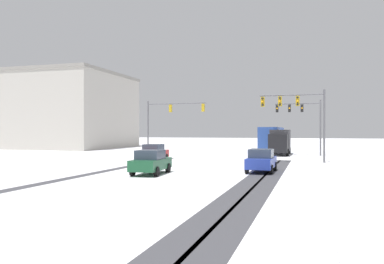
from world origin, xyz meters
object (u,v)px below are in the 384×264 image
at_px(car_dark_green_third, 151,162).
at_px(office_building_far_left_block, 43,111).
at_px(traffic_signal_near_right, 298,110).
at_px(traffic_signal_far_left, 168,116).
at_px(box_truck_delivery, 280,141).
at_px(bus_oncoming, 272,137).
at_px(car_red_lead, 154,153).
at_px(traffic_signal_far_right, 302,115).
at_px(car_blue_second, 261,160).

xyz_separation_m(car_dark_green_third, office_building_far_left_block, (-34.63, 34.30, 5.46)).
height_order(traffic_signal_near_right, office_building_far_left_block, office_building_far_left_block).
distance_m(traffic_signal_far_left, car_dark_green_third, 20.96).
height_order(car_dark_green_third, box_truck_delivery, box_truck_delivery).
height_order(traffic_signal_far_left, traffic_signal_near_right, same).
relative_size(traffic_signal_near_right, bus_oncoming, 0.59).
bearing_deg(office_building_far_left_block, car_red_lead, -37.79).
xyz_separation_m(traffic_signal_near_right, traffic_signal_far_right, (0.17, 11.80, -0.01)).
distance_m(car_red_lead, car_blue_second, 13.11).
bearing_deg(office_building_far_left_block, traffic_signal_far_right, -13.55).
height_order(car_red_lead, bus_oncoming, bus_oncoming).
bearing_deg(bus_oncoming, traffic_signal_far_right, -63.55).
height_order(car_red_lead, office_building_far_left_block, office_building_far_left_block).
bearing_deg(car_red_lead, traffic_signal_far_left, 101.72).
bearing_deg(traffic_signal_far_left, bus_oncoming, 48.79).
height_order(car_red_lead, car_blue_second, same).
bearing_deg(office_building_far_left_block, traffic_signal_far_left, -27.00).
relative_size(traffic_signal_far_left, office_building_far_left_block, 0.26).
height_order(traffic_signal_far_right, car_blue_second, traffic_signal_far_right).
relative_size(car_red_lead, car_blue_second, 1.01).
relative_size(car_blue_second, bus_oncoming, 0.37).
height_order(traffic_signal_far_right, car_dark_green_third, traffic_signal_far_right).
height_order(car_blue_second, bus_oncoming, bus_oncoming).
height_order(bus_oncoming, office_building_far_left_block, office_building_far_left_block).
distance_m(traffic_signal_near_right, bus_oncoming, 20.95).
relative_size(traffic_signal_far_right, car_blue_second, 1.57).
relative_size(box_truck_delivery, office_building_far_left_block, 0.26).
bearing_deg(bus_oncoming, traffic_signal_far_left, -131.21).
xyz_separation_m(traffic_signal_far_left, car_red_lead, (1.88, -9.08, -3.89)).
bearing_deg(traffic_signal_far_right, traffic_signal_near_right, -90.84).
relative_size(traffic_signal_far_left, box_truck_delivery, 1.01).
distance_m(car_dark_green_third, office_building_far_left_block, 49.04).
xyz_separation_m(car_blue_second, car_dark_green_third, (-6.89, -3.50, 0.00)).
bearing_deg(car_dark_green_third, car_red_lead, 111.13).
height_order(traffic_signal_far_right, office_building_far_left_block, office_building_far_left_block).
bearing_deg(traffic_signal_near_right, car_red_lead, -174.43).
bearing_deg(bus_oncoming, office_building_far_left_block, 177.08).
xyz_separation_m(traffic_signal_far_right, car_blue_second, (-2.38, -20.22, -3.95)).
distance_m(traffic_signal_far_right, car_blue_second, 20.74).
xyz_separation_m(traffic_signal_far_right, bus_oncoming, (-4.26, 8.56, -2.77)).
xyz_separation_m(traffic_signal_far_left, bus_oncoming, (11.01, 12.57, -2.71)).
height_order(traffic_signal_near_right, box_truck_delivery, traffic_signal_near_right).
relative_size(traffic_signal_far_right, office_building_far_left_block, 0.23).
relative_size(traffic_signal_far_right, car_dark_green_third, 1.55).
distance_m(traffic_signal_far_right, bus_oncoming, 9.95).
height_order(traffic_signal_near_right, car_blue_second, traffic_signal_near_right).
height_order(traffic_signal_far_left, traffic_signal_far_right, same).
bearing_deg(traffic_signal_far_left, box_truck_delivery, 19.69).
bearing_deg(car_red_lead, car_blue_second, -32.95).
bearing_deg(traffic_signal_far_right, office_building_far_left_block, 166.45).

